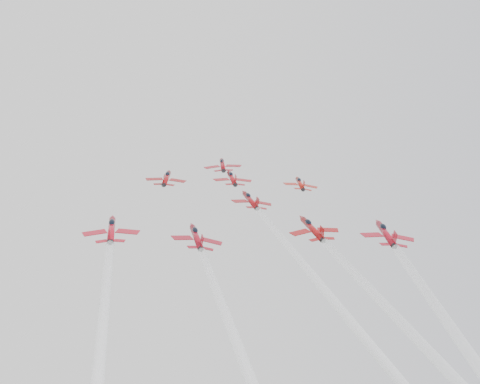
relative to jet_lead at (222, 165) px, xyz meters
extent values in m
cylinder|color=maroon|center=(0.00, -0.35, -0.26)|extent=(1.14, 9.77, 5.69)
cone|color=maroon|center=(0.00, 5.30, 2.59)|extent=(1.14, 2.55, 2.05)
cone|color=black|center=(0.00, -5.53, -2.88)|extent=(1.14, 1.63, 1.58)
ellipsoid|color=black|center=(0.00, 1.55, 1.28)|extent=(1.04, 2.46, 1.86)
cube|color=maroon|center=(-2.80, -1.06, -0.68)|extent=(4.28, 2.85, 0.93)
cube|color=maroon|center=(2.80, -1.06, -0.68)|extent=(4.28, 2.85, 0.93)
cube|color=maroon|center=(0.00, -4.98, -1.20)|extent=(0.12, 2.60, 2.69)
cube|color=maroon|center=(-1.45, -4.61, -2.41)|extent=(2.05, 1.41, 0.54)
cube|color=maroon|center=(1.45, -4.61, -2.41)|extent=(2.05, 1.41, 0.54)
cylinder|color=maroon|center=(-15.08, -12.47, -6.38)|extent=(1.10, 9.40, 5.48)
cone|color=maroon|center=(-15.08, -7.03, -3.63)|extent=(1.10, 2.45, 1.97)
cone|color=black|center=(-15.08, -17.45, -8.90)|extent=(1.10, 1.56, 1.52)
ellipsoid|color=black|center=(-15.08, -10.64, -4.90)|extent=(1.00, 2.36, 1.79)
cube|color=maroon|center=(-17.78, -13.16, -6.78)|extent=(4.12, 2.74, 0.90)
cube|color=maroon|center=(-12.39, -13.16, -6.78)|extent=(4.12, 2.74, 0.90)
cube|color=maroon|center=(-15.08, -16.92, -7.29)|extent=(0.12, 2.50, 2.59)
cube|color=maroon|center=(-16.48, -16.56, -8.45)|extent=(1.97, 1.36, 0.52)
cube|color=maroon|center=(-13.69, -16.56, -8.45)|extent=(1.97, 1.36, 0.52)
cylinder|color=#9F0F16|center=(0.71, -10.96, -5.62)|extent=(1.09, 9.35, 5.45)
cone|color=#9F0F16|center=(0.71, -5.56, -2.89)|extent=(1.09, 2.44, 1.96)
cone|color=black|center=(0.71, -15.92, -8.12)|extent=(1.09, 1.55, 1.51)
ellipsoid|color=black|center=(0.71, -9.15, -4.15)|extent=(0.99, 2.35, 1.78)
cube|color=#9F0F16|center=(-1.96, -11.65, -6.02)|extent=(4.09, 2.72, 0.89)
cube|color=#9F0F16|center=(3.39, -11.65, -6.02)|extent=(4.09, 2.72, 0.89)
cube|color=#9F0F16|center=(0.71, -15.40, -6.52)|extent=(0.12, 2.49, 2.58)
cube|color=#9F0F16|center=(-0.67, -15.04, -7.68)|extent=(1.96, 1.35, 0.52)
cube|color=#9F0F16|center=(2.10, -15.04, -7.68)|extent=(1.96, 1.35, 0.52)
cylinder|color=#AC1A10|center=(17.02, -13.33, -6.81)|extent=(0.99, 8.45, 4.92)
cone|color=#AC1A10|center=(17.02, -8.44, -4.34)|extent=(0.99, 2.21, 1.77)
cone|color=black|center=(17.02, -17.81, -9.08)|extent=(0.99, 1.41, 1.37)
ellipsoid|color=black|center=(17.02, -11.69, -5.48)|extent=(0.90, 2.13, 1.61)
cube|color=#AC1A10|center=(14.60, -13.95, -7.17)|extent=(3.70, 2.46, 0.81)
cube|color=#AC1A10|center=(19.45, -13.95, -7.17)|extent=(3.70, 2.46, 0.81)
cube|color=#AC1A10|center=(17.02, -17.33, -7.63)|extent=(0.11, 2.25, 2.33)
cube|color=#AC1A10|center=(15.77, -17.01, -8.67)|extent=(1.78, 1.22, 0.47)
cube|color=#AC1A10|center=(18.28, -17.01, -8.67)|extent=(1.78, 1.22, 0.47)
cylinder|color=maroon|center=(2.28, -25.24, -12.83)|extent=(1.05, 8.96, 5.22)
cone|color=maroon|center=(2.28, -20.06, -10.21)|extent=(1.05, 2.34, 1.88)
cone|color=black|center=(2.28, -29.99, -15.23)|extent=(1.05, 1.49, 1.45)
ellipsoid|color=black|center=(2.28, -23.50, -11.42)|extent=(0.95, 2.25, 1.71)
cube|color=maroon|center=(-0.29, -25.89, -13.21)|extent=(3.92, 2.61, 0.86)
cube|color=maroon|center=(4.85, -25.89, -13.21)|extent=(3.92, 2.61, 0.86)
cube|color=maroon|center=(2.28, -29.49, -13.69)|extent=(0.11, 2.39, 2.47)
cube|color=maroon|center=(0.95, -29.14, -14.80)|extent=(1.88, 1.30, 0.50)
cube|color=maroon|center=(3.61, -29.14, -14.80)|extent=(1.88, 1.30, 0.50)
cylinder|color=white|center=(2.28, -68.54, -34.69)|extent=(1.33, 77.01, 39.77)
cylinder|color=#AE1021|center=(-25.65, -40.87, -20.72)|extent=(1.13, 9.70, 5.65)
cone|color=#AE1021|center=(-25.65, -35.26, -17.89)|extent=(1.13, 2.53, 2.03)
cone|color=black|center=(-25.65, -46.01, -23.32)|extent=(1.13, 1.61, 1.57)
ellipsoid|color=black|center=(-25.65, -38.98, -19.19)|extent=(1.03, 2.44, 1.85)
cube|color=#AE1021|center=(-28.43, -41.58, -21.14)|extent=(4.25, 2.83, 0.93)
cube|color=#AE1021|center=(-22.87, -41.58, -21.14)|extent=(4.25, 2.83, 0.93)
cube|color=#AE1021|center=(-25.65, -45.47, -21.66)|extent=(0.12, 2.58, 2.67)
cube|color=#AE1021|center=(-27.09, -45.10, -22.85)|extent=(2.04, 1.40, 0.54)
cube|color=#AE1021|center=(-24.21, -45.10, -22.85)|extent=(2.04, 1.40, 0.54)
cylinder|color=maroon|center=(-11.13, -43.41, -22.00)|extent=(1.06, 9.05, 5.27)
cone|color=maroon|center=(-11.13, -38.18, -19.36)|extent=(1.06, 2.36, 1.89)
cone|color=black|center=(-11.13, -48.21, -24.42)|extent=(1.06, 1.50, 1.46)
ellipsoid|color=black|center=(-11.13, -41.65, -20.58)|extent=(0.96, 2.27, 1.72)
cube|color=maroon|center=(-13.72, -44.07, -22.39)|extent=(3.96, 2.64, 0.86)
cube|color=maroon|center=(-8.54, -44.07, -22.39)|extent=(3.96, 2.64, 0.86)
cube|color=maroon|center=(-11.13, -47.70, -22.88)|extent=(0.12, 2.41, 2.49)
cube|color=maroon|center=(-12.47, -47.35, -23.99)|extent=(1.90, 1.31, 0.50)
cube|color=maroon|center=(-9.78, -47.35, -23.99)|extent=(1.90, 1.31, 0.50)
cylinder|color=#9B0E11|center=(11.30, -39.24, -19.90)|extent=(1.12, 9.63, 5.61)
cone|color=#9B0E11|center=(11.30, -33.67, -17.09)|extent=(1.12, 2.51, 2.02)
cone|color=black|center=(11.30, -44.35, -22.48)|extent=(1.12, 1.60, 1.56)
ellipsoid|color=black|center=(11.30, -37.37, -18.38)|extent=(1.02, 2.42, 1.83)
cube|color=#9B0E11|center=(8.54, -39.94, -20.31)|extent=(4.21, 2.81, 0.92)
cube|color=#9B0E11|center=(14.06, -39.94, -20.31)|extent=(4.21, 2.81, 0.92)
cube|color=#9B0E11|center=(11.30, -43.80, -20.83)|extent=(0.12, 2.56, 2.65)
cube|color=#9B0E11|center=(9.87, -43.43, -22.01)|extent=(2.02, 1.39, 0.53)
cube|color=#9B0E11|center=(12.73, -43.43, -22.01)|extent=(2.02, 1.39, 0.53)
cylinder|color=#A40F20|center=(25.34, -41.01, -20.79)|extent=(1.20, 10.29, 5.99)
cone|color=#A40F20|center=(25.34, -35.06, -17.79)|extent=(1.20, 2.69, 2.15)
cone|color=black|center=(25.34, -46.47, -23.55)|extent=(1.20, 1.71, 1.66)
ellipsoid|color=black|center=(25.34, -39.01, -19.17)|extent=(1.09, 2.59, 1.96)
cube|color=#A40F20|center=(22.39, -41.76, -21.23)|extent=(4.50, 3.00, 0.98)
cube|color=#A40F20|center=(28.29, -41.76, -21.23)|extent=(4.50, 3.00, 0.98)
cube|color=#A40F20|center=(25.34, -45.89, -21.79)|extent=(0.13, 2.74, 2.84)
cube|color=#A40F20|center=(23.81, -45.49, -23.05)|extent=(2.16, 1.49, 0.57)
cube|color=#A40F20|center=(26.87, -45.49, -23.05)|extent=(2.16, 1.49, 0.57)
camera|label=1|loc=(-20.78, -135.81, -28.02)|focal=40.00mm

